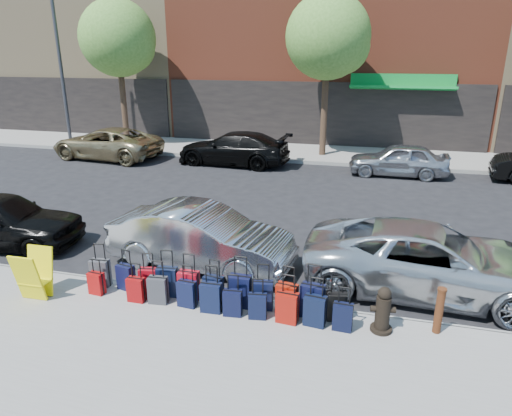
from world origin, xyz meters
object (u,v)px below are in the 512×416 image
(tree_left, at_px, (120,40))
(streetlight, at_px, (63,56))
(suitcase_front_5, at_px, (214,290))
(display_rack, at_px, (34,275))
(car_near_1, at_px, (201,237))
(car_far_2, at_px, (398,160))
(car_near_2, at_px, (429,260))
(fire_hydrant, at_px, (383,311))
(bollard, at_px, (439,310))
(car_far_1, at_px, (233,148))
(tree_center, at_px, (331,39))
(car_far_0, at_px, (107,143))

(tree_left, distance_m, streetlight, 3.11)
(suitcase_front_5, relative_size, display_rack, 0.90)
(car_near_1, bearing_deg, car_far_2, -20.11)
(display_rack, bearing_deg, car_near_2, 17.11)
(fire_hydrant, height_order, bollard, bollard)
(car_far_1, bearing_deg, streetlight, -96.59)
(car_near_1, bearing_deg, suitcase_front_5, -146.46)
(tree_center, relative_size, car_far_2, 1.83)
(streetlight, xyz_separation_m, car_far_0, (3.33, -2.08, -3.93))
(tree_left, height_order, fire_hydrant, tree_left)
(display_rack, bearing_deg, car_far_0, 114.46)
(fire_hydrant, xyz_separation_m, car_far_2, (0.66, 11.88, 0.13))
(bollard, distance_m, car_far_0, 17.89)
(tree_center, distance_m, car_near_1, 13.46)
(display_rack, bearing_deg, bollard, 4.15)
(bollard, bearing_deg, suitcase_front_5, -179.48)
(tree_left, height_order, car_near_1, tree_left)
(fire_hydrant, relative_size, display_rack, 0.86)
(fire_hydrant, relative_size, car_far_2, 0.22)
(tree_center, bearing_deg, car_far_2, -38.52)
(tree_left, relative_size, car_far_1, 1.42)
(tree_center, xyz_separation_m, suitcase_front_5, (-0.63, -14.33, -4.97))
(tree_left, relative_size, car_far_2, 1.83)
(car_far_0, bearing_deg, car_far_2, 96.74)
(suitcase_front_5, bearing_deg, fire_hydrant, 9.08)
(bollard, bearing_deg, car_far_0, 139.93)
(tree_left, xyz_separation_m, tree_center, (10.50, 0.00, 0.00))
(fire_hydrant, xyz_separation_m, display_rack, (-6.81, -0.54, 0.10))
(fire_hydrant, bearing_deg, car_near_1, 147.09)
(tree_left, xyz_separation_m, car_far_0, (0.39, -2.78, -4.68))
(display_rack, distance_m, car_far_1, 12.60)
(bollard, height_order, car_far_1, car_far_1)
(suitcase_front_5, bearing_deg, car_far_1, 117.26)
(tree_left, distance_m, suitcase_front_5, 18.10)
(suitcase_front_5, height_order, car_far_2, car_far_2)
(streetlight, relative_size, suitcase_front_5, 8.68)
(tree_left, relative_size, tree_center, 1.00)
(bollard, xyz_separation_m, display_rack, (-7.77, -0.74, 0.05))
(car_far_0, relative_size, car_far_1, 1.04)
(bollard, distance_m, display_rack, 7.81)
(car_near_2, height_order, car_far_2, car_near_2)
(car_near_1, xyz_separation_m, car_near_2, (5.13, 0.07, -0.00))
(tree_center, xyz_separation_m, car_far_0, (-10.11, -2.78, -4.68))
(suitcase_front_5, xyz_separation_m, fire_hydrant, (3.24, -0.16, 0.11))
(display_rack, bearing_deg, car_far_1, 87.33)
(car_far_0, height_order, car_far_2, car_far_0)
(fire_hydrant, bearing_deg, display_rack, 176.80)
(bollard, xyz_separation_m, car_far_1, (-7.47, 11.86, 0.14))
(car_far_2, bearing_deg, car_far_1, -91.24)
(car_far_0, distance_m, car_far_2, 13.39)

